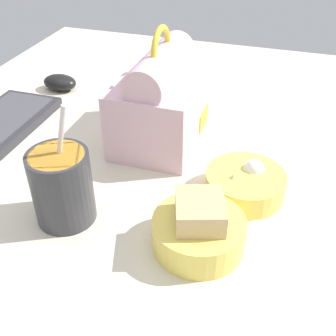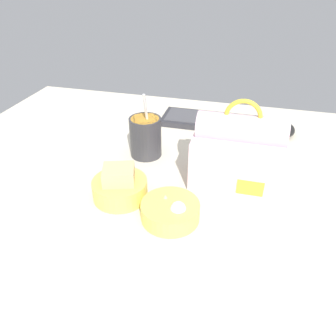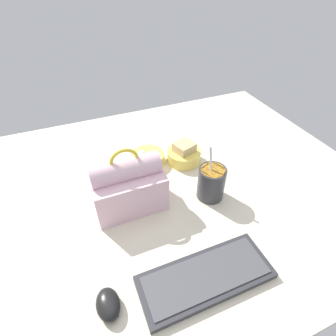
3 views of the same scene
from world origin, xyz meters
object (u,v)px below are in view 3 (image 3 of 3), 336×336
(computer_mouse, at_px, (108,304))
(keyboard, at_px, (206,277))
(bento_bowl_sandwich, at_px, (184,154))
(bento_bowl_snacks, at_px, (148,158))
(lunch_bag, at_px, (128,185))
(soup_cup, at_px, (211,182))

(computer_mouse, bearing_deg, keyboard, 174.40)
(bento_bowl_sandwich, bearing_deg, keyboard, 71.59)
(bento_bowl_snacks, bearing_deg, computer_mouse, 61.49)
(lunch_bag, height_order, bento_bowl_sandwich, lunch_bag)
(keyboard, bearing_deg, bento_bowl_sandwich, -108.41)
(soup_cup, bearing_deg, keyboard, 58.77)
(bento_bowl_snacks, bearing_deg, keyboard, 87.79)
(lunch_bag, height_order, bento_bowl_snacks, lunch_bag)
(keyboard, height_order, computer_mouse, computer_mouse)
(keyboard, xyz_separation_m, computer_mouse, (0.24, -0.02, 0.01))
(bento_bowl_snacks, relative_size, computer_mouse, 1.59)
(keyboard, height_order, soup_cup, soup_cup)
(keyboard, bearing_deg, computer_mouse, -5.60)
(keyboard, relative_size, bento_bowl_sandwich, 2.62)
(soup_cup, bearing_deg, bento_bowl_snacks, -61.47)
(soup_cup, height_order, computer_mouse, soup_cup)
(keyboard, relative_size, bento_bowl_snacks, 2.64)
(lunch_bag, height_order, computer_mouse, lunch_bag)
(keyboard, xyz_separation_m, bento_bowl_sandwich, (-0.15, -0.45, 0.02))
(keyboard, distance_m, soup_cup, 0.30)
(keyboard, distance_m, lunch_bag, 0.34)
(computer_mouse, bearing_deg, lunch_bag, -114.46)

